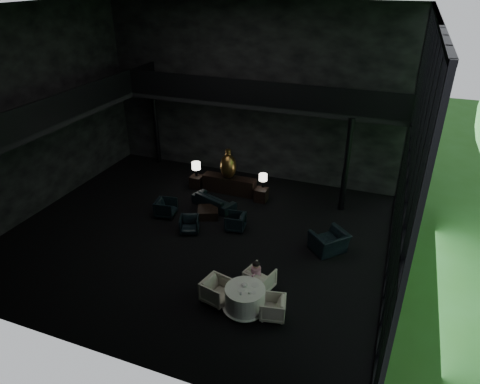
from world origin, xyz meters
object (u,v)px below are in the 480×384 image
(table_lamp_left, at_px, (196,166))
(table_lamp_right, at_px, (263,178))
(console, at_px, (229,185))
(lounge_armchair_south, at_px, (189,224))
(dining_chair_east, at_px, (273,307))
(bronze_urn, at_px, (228,166))
(dining_table, at_px, (245,300))
(dining_chair_west, at_px, (217,289))
(sofa, at_px, (214,199))
(coffee_table, at_px, (208,212))
(side_table_left, at_px, (197,182))
(child, at_px, (256,271))
(lounge_armchair_east, at_px, (235,221))
(dining_chair_north, at_px, (260,278))
(window_armchair, at_px, (329,238))
(side_table_right, at_px, (261,195))
(lounge_armchair_west, at_px, (166,207))

(table_lamp_left, relative_size, table_lamp_right, 1.11)
(console, relative_size, lounge_armchair_south, 3.61)
(dining_chair_east, bearing_deg, bronze_urn, -160.20)
(dining_table, height_order, dining_chair_west, dining_chair_west)
(table_lamp_right, bearing_deg, dining_table, -76.17)
(sofa, distance_m, coffee_table, 0.85)
(side_table_left, xyz_separation_m, child, (4.90, -5.84, 0.49))
(dining_chair_west, bearing_deg, sofa, 37.88)
(lounge_armchair_east, xyz_separation_m, child, (1.91, -3.11, 0.42))
(lounge_armchair_east, relative_size, coffee_table, 0.86)
(console, relative_size, lounge_armchair_east, 3.42)
(dining_chair_north, bearing_deg, dining_chair_west, 59.47)
(coffee_table, xyz_separation_m, dining_chair_east, (4.14, -4.54, 0.16))
(window_armchair, height_order, child, window_armchair)
(side_table_left, relative_size, dining_table, 0.42)
(lounge_armchair_south, bearing_deg, coffee_table, 61.47)
(bronze_urn, relative_size, side_table_right, 2.31)
(sofa, bearing_deg, lounge_armchair_east, 158.51)
(bronze_urn, bearing_deg, dining_table, -64.06)
(dining_chair_west, distance_m, child, 1.32)
(window_armchair, bearing_deg, side_table_right, -85.65)
(side_table_left, bearing_deg, window_armchair, -23.54)
(bronze_urn, relative_size, dining_chair_east, 1.93)
(lounge_armchair_south, height_order, dining_chair_east, dining_chair_east)
(lounge_armchair_east, bearing_deg, child, 23.98)
(lounge_armchair_east, distance_m, dining_chair_north, 3.59)
(sofa, bearing_deg, lounge_armchair_south, 108.33)
(console, xyz_separation_m, bronze_urn, (0.00, -0.09, 0.96))
(side_table_left, height_order, lounge_armchair_east, lounge_armchair_east)
(bronze_urn, height_order, dining_chair_east, bronze_urn)
(console, distance_m, sofa, 1.48)
(table_lamp_right, height_order, lounge_armchair_east, table_lamp_right)
(lounge_armchair_south, relative_size, dining_chair_north, 0.78)
(lounge_armchair_west, distance_m, dining_chair_north, 5.82)
(sofa, height_order, child, child)
(bronze_urn, xyz_separation_m, lounge_armchair_east, (1.39, -2.72, -0.99))
(sofa, height_order, lounge_armchair_south, sofa)
(sofa, xyz_separation_m, dining_chair_west, (2.46, -5.30, 0.06))
(bronze_urn, bearing_deg, window_armchair, -29.77)
(side_table_left, bearing_deg, console, 2.89)
(bronze_urn, relative_size, child, 2.04)
(lounge_armchair_south, bearing_deg, child, -54.48)
(table_lamp_left, distance_m, lounge_armchair_south, 3.91)
(table_lamp_right, bearing_deg, dining_chair_north, -72.74)
(console, bearing_deg, lounge_armchair_south, -92.90)
(side_table_left, relative_size, coffee_table, 0.70)
(side_table_right, relative_size, coffee_table, 0.70)
(side_table_right, bearing_deg, lounge_armchair_east, -94.62)
(table_lamp_left, distance_m, sofa, 2.17)
(side_table_left, distance_m, table_lamp_right, 3.28)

